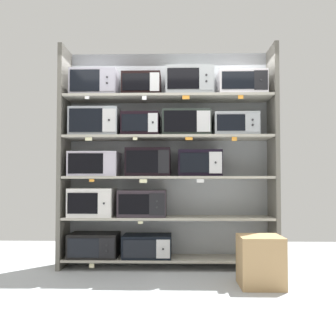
# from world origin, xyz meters

# --- Properties ---
(ground) EXTENTS (6.46, 6.00, 0.02)m
(ground) POSITION_xyz_m (0.00, -1.00, -0.01)
(ground) COLOR #B2B7BC
(back_panel) EXTENTS (2.66, 0.04, 2.65)m
(back_panel) POSITION_xyz_m (0.00, 0.23, 1.33)
(back_panel) COLOR #9EA3A8
(back_panel) RESTS_ON ground
(upright_left) EXTENTS (0.05, 0.42, 2.65)m
(upright_left) POSITION_xyz_m (-1.26, 0.00, 1.33)
(upright_left) COLOR #68645B
(upright_left) RESTS_ON ground
(upright_right) EXTENTS (0.05, 0.42, 2.65)m
(upright_right) POSITION_xyz_m (1.26, 0.00, 1.33)
(upright_right) COLOR #68645B
(upright_right) RESTS_ON ground
(shelf_0) EXTENTS (2.46, 0.42, 0.03)m
(shelf_0) POSITION_xyz_m (0.00, 0.00, 0.11)
(shelf_0) COLOR #ADA899
(shelf_0) RESTS_ON ground
(microwave_0) EXTENTS (0.58, 0.42, 0.28)m
(microwave_0) POSITION_xyz_m (-0.88, -0.00, 0.27)
(microwave_0) COLOR black
(microwave_0) RESTS_ON shelf_0
(microwave_1) EXTENTS (0.57, 0.42, 0.26)m
(microwave_1) POSITION_xyz_m (-0.25, -0.00, 0.26)
(microwave_1) COLOR black
(microwave_1) RESTS_ON shelf_0
(price_tag_0) EXTENTS (0.06, 0.00, 0.05)m
(price_tag_0) POSITION_xyz_m (-0.86, -0.22, 0.07)
(price_tag_0) COLOR beige
(shelf_1) EXTENTS (2.46, 0.42, 0.03)m
(shelf_1) POSITION_xyz_m (0.00, 0.00, 0.59)
(shelf_1) COLOR #ADA899
(microwave_2) EXTENTS (0.52, 0.43, 0.34)m
(microwave_2) POSITION_xyz_m (-0.91, -0.00, 0.78)
(microwave_2) COLOR silver
(microwave_2) RESTS_ON shelf_1
(microwave_3) EXTENTS (0.56, 0.41, 0.32)m
(microwave_3) POSITION_xyz_m (-0.30, -0.00, 0.77)
(microwave_3) COLOR #2F262D
(microwave_3) RESTS_ON shelf_1
(price_tag_1) EXTENTS (0.06, 0.00, 0.03)m
(price_tag_1) POSITION_xyz_m (-0.31, -0.22, 0.56)
(price_tag_1) COLOR beige
(shelf_2) EXTENTS (2.46, 0.42, 0.03)m
(shelf_2) POSITION_xyz_m (0.00, 0.00, 1.07)
(shelf_2) COLOR #ADA899
(microwave_4) EXTENTS (0.58, 0.42, 0.29)m
(microwave_4) POSITION_xyz_m (-0.88, -0.00, 1.23)
(microwave_4) COLOR #BAB3C3
(microwave_4) RESTS_ON shelf_2
(microwave_5) EXTENTS (0.53, 0.40, 0.33)m
(microwave_5) POSITION_xyz_m (-0.24, -0.00, 1.26)
(microwave_5) COLOR black
(microwave_5) RESTS_ON shelf_2
(microwave_6) EXTENTS (0.51, 0.35, 0.31)m
(microwave_6) POSITION_xyz_m (0.38, -0.00, 1.24)
(microwave_6) COLOR black
(microwave_6) RESTS_ON shelf_2
(price_tag_2) EXTENTS (0.06, 0.00, 0.03)m
(price_tag_2) POSITION_xyz_m (-0.87, -0.22, 1.04)
(price_tag_2) COLOR orange
(price_tag_3) EXTENTS (0.09, 0.00, 0.04)m
(price_tag_3) POSITION_xyz_m (-0.28, -0.22, 1.03)
(price_tag_3) COLOR beige
(price_tag_4) EXTENTS (0.08, 0.00, 0.04)m
(price_tag_4) POSITION_xyz_m (0.37, -0.22, 1.03)
(price_tag_4) COLOR white
(shelf_3) EXTENTS (2.46, 0.42, 0.03)m
(shelf_3) POSITION_xyz_m (0.00, 0.00, 1.56)
(shelf_3) COLOR #ADA899
(microwave_7) EXTENTS (0.58, 0.38, 0.34)m
(microwave_7) POSITION_xyz_m (-0.88, -0.00, 1.74)
(microwave_7) COLOR #989EA6
(microwave_7) RESTS_ON shelf_3
(microwave_8) EXTENTS (0.44, 0.40, 0.28)m
(microwave_8) POSITION_xyz_m (-0.33, -0.00, 1.71)
(microwave_8) COLOR black
(microwave_8) RESTS_ON shelf_3
(microwave_9) EXTENTS (0.57, 0.37, 0.31)m
(microwave_9) POSITION_xyz_m (0.22, -0.00, 1.72)
(microwave_9) COLOR #29312C
(microwave_9) RESTS_ON shelf_3
(microwave_10) EXTENTS (0.52, 0.41, 0.27)m
(microwave_10) POSITION_xyz_m (0.81, -0.00, 1.70)
(microwave_10) COLOR #9EA3A8
(microwave_10) RESTS_ON shelf_3
(price_tag_5) EXTENTS (0.08, 0.00, 0.04)m
(price_tag_5) POSITION_xyz_m (-0.91, -0.22, 1.52)
(price_tag_5) COLOR beige
(price_tag_6) EXTENTS (0.05, 0.00, 0.03)m
(price_tag_6) POSITION_xyz_m (-0.37, -0.22, 1.52)
(price_tag_6) COLOR beige
(price_tag_7) EXTENTS (0.08, 0.00, 0.03)m
(price_tag_7) POSITION_xyz_m (0.25, -0.22, 1.52)
(price_tag_7) COLOR orange
(price_tag_8) EXTENTS (0.06, 0.00, 0.04)m
(price_tag_8) POSITION_xyz_m (0.76, -0.22, 1.51)
(price_tag_8) COLOR orange
(shelf_4) EXTENTS (2.46, 0.42, 0.03)m
(shelf_4) POSITION_xyz_m (0.00, 0.00, 2.04)
(shelf_4) COLOR #ADA899
(microwave_11) EXTENTS (0.56, 0.35, 0.32)m
(microwave_11) POSITION_xyz_m (-0.89, -0.00, 2.21)
(microwave_11) COLOR #A09DAC
(microwave_11) RESTS_ON shelf_4
(microwave_12) EXTENTS (0.46, 0.37, 0.27)m
(microwave_12) POSITION_xyz_m (-0.32, -0.00, 2.19)
(microwave_12) COLOR black
(microwave_12) RESTS_ON shelf_4
(microwave_13) EXTENTS (0.57, 0.42, 0.33)m
(microwave_13) POSITION_xyz_m (0.26, -0.00, 2.22)
(microwave_13) COLOR #9BA0A2
(microwave_13) RESTS_ON shelf_4
(microwave_14) EXTENTS (0.56, 0.43, 0.28)m
(microwave_14) POSITION_xyz_m (0.88, -0.00, 2.19)
(microwave_14) COLOR silver
(microwave_14) RESTS_ON shelf_4
(price_tag_9) EXTENTS (0.05, 0.00, 0.03)m
(price_tag_9) POSITION_xyz_m (-0.93, -0.22, 2.00)
(price_tag_9) COLOR white
(price_tag_10) EXTENTS (0.05, 0.00, 0.05)m
(price_tag_10) POSITION_xyz_m (-0.27, -0.22, 1.99)
(price_tag_10) COLOR white
(price_tag_11) EXTENTS (0.08, 0.00, 0.04)m
(price_tag_11) POSITION_xyz_m (0.21, -0.22, 1.99)
(price_tag_11) COLOR orange
(price_tag_12) EXTENTS (0.06, 0.00, 0.04)m
(price_tag_12) POSITION_xyz_m (0.84, -0.22, 2.00)
(price_tag_12) COLOR orange
(shipping_carton) EXTENTS (0.42, 0.42, 0.49)m
(shipping_carton) POSITION_xyz_m (0.92, -0.78, 0.25)
(shipping_carton) COLOR tan
(shipping_carton) RESTS_ON ground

